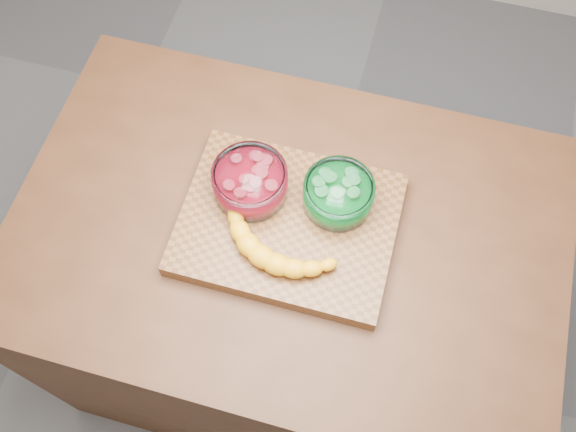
# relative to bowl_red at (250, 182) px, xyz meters

# --- Properties ---
(ground) EXTENTS (3.50, 3.50, 0.00)m
(ground) POSITION_rel_bowl_red_xyz_m (0.10, -0.05, -0.98)
(ground) COLOR slate
(ground) RESTS_ON ground
(counter) EXTENTS (1.20, 0.80, 0.90)m
(counter) POSITION_rel_bowl_red_xyz_m (0.10, -0.05, -0.53)
(counter) COLOR #472715
(counter) RESTS_ON ground
(cutting_board) EXTENTS (0.45, 0.35, 0.04)m
(cutting_board) POSITION_rel_bowl_red_xyz_m (0.10, -0.05, -0.06)
(cutting_board) COLOR brown
(cutting_board) RESTS_ON counter
(bowl_red) EXTENTS (0.16, 0.16, 0.07)m
(bowl_red) POSITION_rel_bowl_red_xyz_m (0.00, 0.00, 0.00)
(bowl_red) COLOR white
(bowl_red) RESTS_ON cutting_board
(bowl_green) EXTENTS (0.15, 0.15, 0.07)m
(bowl_green) POSITION_rel_bowl_red_xyz_m (0.18, 0.02, -0.00)
(bowl_green) COLOR white
(bowl_green) RESTS_ON cutting_board
(banana) EXTENTS (0.29, 0.18, 0.04)m
(banana) POSITION_rel_bowl_red_xyz_m (0.09, -0.10, -0.02)
(banana) COLOR #FAAC16
(banana) RESTS_ON cutting_board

